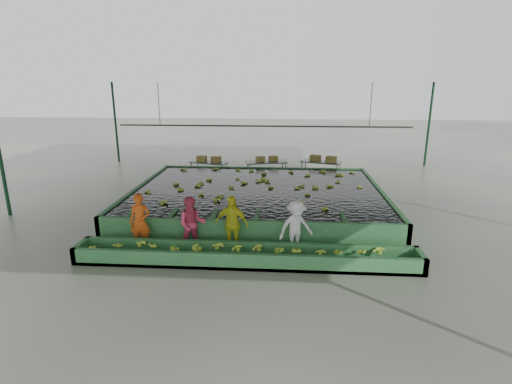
# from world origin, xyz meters

# --- Properties ---
(ground) EXTENTS (80.00, 80.00, 0.00)m
(ground) POSITION_xyz_m (0.00, 0.00, 0.00)
(ground) COLOR slate
(ground) RESTS_ON ground
(shed_roof) EXTENTS (20.00, 22.00, 0.04)m
(shed_roof) POSITION_xyz_m (0.00, 0.00, 5.00)
(shed_roof) COLOR gray
(shed_roof) RESTS_ON shed_posts
(shed_posts) EXTENTS (20.00, 22.00, 5.00)m
(shed_posts) POSITION_xyz_m (0.00, 0.00, 2.50)
(shed_posts) COLOR #12351D
(shed_posts) RESTS_ON ground
(flotation_tank) EXTENTS (10.00, 8.00, 0.90)m
(flotation_tank) POSITION_xyz_m (0.00, 1.50, 0.45)
(flotation_tank) COLOR #306D3A
(flotation_tank) RESTS_ON ground
(tank_water) EXTENTS (9.70, 7.70, 0.00)m
(tank_water) POSITION_xyz_m (0.00, 1.50, 0.85)
(tank_water) COLOR black
(tank_water) RESTS_ON flotation_tank
(sorting_trough) EXTENTS (10.00, 1.00, 0.50)m
(sorting_trough) POSITION_xyz_m (0.00, -3.60, 0.25)
(sorting_trough) COLOR #306D3A
(sorting_trough) RESTS_ON ground
(cableway_rail) EXTENTS (0.08, 0.08, 14.00)m
(cableway_rail) POSITION_xyz_m (0.00, 5.00, 3.00)
(cableway_rail) COLOR #59605B
(cableway_rail) RESTS_ON shed_roof
(rail_hanger_left) EXTENTS (0.04, 0.04, 2.00)m
(rail_hanger_left) POSITION_xyz_m (-5.00, 5.00, 4.00)
(rail_hanger_left) COLOR #59605B
(rail_hanger_left) RESTS_ON shed_roof
(rail_hanger_right) EXTENTS (0.04, 0.04, 2.00)m
(rail_hanger_right) POSITION_xyz_m (5.00, 5.00, 4.00)
(rail_hanger_right) COLOR #59605B
(rail_hanger_right) RESTS_ON shed_roof
(worker_a) EXTENTS (0.66, 0.43, 1.80)m
(worker_a) POSITION_xyz_m (-3.37, -2.80, 0.90)
(worker_a) COLOR #C74D13
(worker_a) RESTS_ON ground
(worker_b) EXTENTS (0.99, 0.85, 1.74)m
(worker_b) POSITION_xyz_m (-1.73, -2.80, 0.87)
(worker_b) COLOR #D33A5C
(worker_b) RESTS_ON ground
(worker_c) EXTENTS (1.13, 0.65, 1.81)m
(worker_c) POSITION_xyz_m (-0.51, -2.80, 0.91)
(worker_c) COLOR gold
(worker_c) RESTS_ON ground
(worker_d) EXTENTS (1.26, 1.03, 1.70)m
(worker_d) POSITION_xyz_m (1.45, -2.80, 0.85)
(worker_d) COLOR silver
(worker_d) RESTS_ON ground
(packing_table_left) EXTENTS (2.11, 1.32, 0.90)m
(packing_table_left) POSITION_xyz_m (-2.97, 6.58, 0.45)
(packing_table_left) COLOR #59605B
(packing_table_left) RESTS_ON ground
(packing_table_mid) EXTENTS (2.28, 1.32, 0.97)m
(packing_table_mid) POSITION_xyz_m (0.11, 6.54, 0.49)
(packing_table_mid) COLOR #59605B
(packing_table_mid) RESTS_ON ground
(packing_table_right) EXTENTS (2.25, 1.47, 0.95)m
(packing_table_right) POSITION_xyz_m (3.01, 6.89, 0.48)
(packing_table_right) COLOR #59605B
(packing_table_right) RESTS_ON ground
(box_stack_left) EXTENTS (1.34, 0.56, 0.28)m
(box_stack_left) POSITION_xyz_m (-2.99, 6.66, 0.90)
(box_stack_left) COLOR olive
(box_stack_left) RESTS_ON packing_table_left
(box_stack_mid) EXTENTS (1.21, 0.66, 0.25)m
(box_stack_mid) POSITION_xyz_m (0.13, 6.63, 0.97)
(box_stack_mid) COLOR olive
(box_stack_mid) RESTS_ON packing_table_mid
(box_stack_right) EXTENTS (1.45, 0.87, 0.30)m
(box_stack_right) POSITION_xyz_m (3.11, 6.84, 0.95)
(box_stack_right) COLOR olive
(box_stack_right) RESTS_ON packing_table_right
(floating_bananas) EXTENTS (9.43, 6.43, 0.13)m
(floating_bananas) POSITION_xyz_m (0.00, 2.30, 0.85)
(floating_bananas) COLOR #9FC231
(floating_bananas) RESTS_ON tank_water
(trough_bananas) EXTENTS (9.57, 0.64, 0.13)m
(trough_bananas) POSITION_xyz_m (0.00, -3.60, 0.40)
(trough_bananas) COLOR #9FC231
(trough_bananas) RESTS_ON sorting_trough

